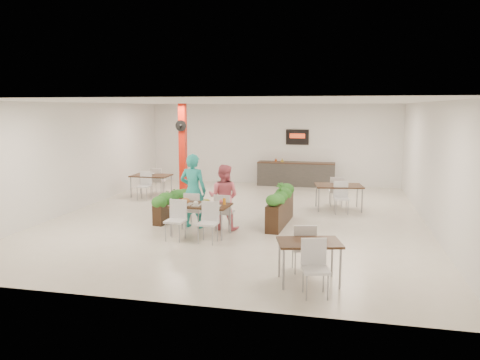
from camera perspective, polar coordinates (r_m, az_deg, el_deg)
name	(u,v)px	position (r m, az deg, el deg)	size (l,w,h in m)	color
ground	(240,217)	(13.23, -0.05, -4.50)	(12.00, 12.00, 0.00)	beige
room_shell	(240,146)	(12.92, -0.05, 4.19)	(10.10, 12.10, 3.22)	white
red_column	(183,146)	(17.41, -6.98, 4.12)	(0.40, 0.41, 3.20)	red
service_counter	(296,173)	(18.48, 6.83, 0.80)	(3.00, 0.64, 2.20)	#312F2C
main_table	(200,209)	(11.29, -4.87, -3.54)	(1.45, 1.70, 0.92)	black
diner_man	(193,191)	(11.96, -5.73, -1.33)	(0.69, 0.45, 1.90)	#28AEA4
diner_woman	(224,197)	(11.76, -2.02, -2.09)	(0.80, 0.62, 1.65)	#F06A7E
planter_left	(172,202)	(12.93, -8.26, -2.71)	(0.63, 1.68, 0.88)	black
planter_right	(280,205)	(12.28, 4.92, -3.12)	(0.52, 2.12, 1.11)	black
side_table_a	(151,178)	(16.43, -10.77, 0.22)	(1.31, 1.63, 0.92)	black
side_table_b	(339,188)	(14.35, 11.94, -1.02)	(1.50, 1.66, 0.92)	black
side_table_c	(309,249)	(8.30, 8.42, -8.31)	(1.23, 1.67, 0.92)	black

